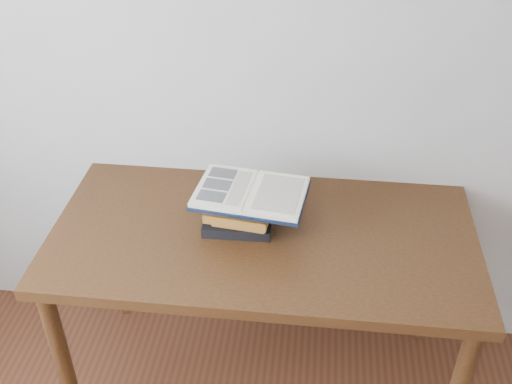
# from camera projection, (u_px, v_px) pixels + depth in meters

# --- Properties ---
(desk) EXTENTS (1.49, 0.75, 0.80)m
(desk) POSITION_uv_depth(u_px,v_px,m) (263.00, 253.00, 2.15)
(desk) COLOR #412B10
(desk) RESTS_ON ground
(book_stack) EXTENTS (0.25, 0.20, 0.14)m
(book_stack) POSITION_uv_depth(u_px,v_px,m) (241.00, 212.00, 2.09)
(book_stack) COLOR black
(book_stack) RESTS_ON desk
(open_book) EXTENTS (0.40, 0.30, 0.03)m
(open_book) POSITION_uv_depth(u_px,v_px,m) (251.00, 193.00, 2.04)
(open_book) COLOR black
(open_book) RESTS_ON book_stack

